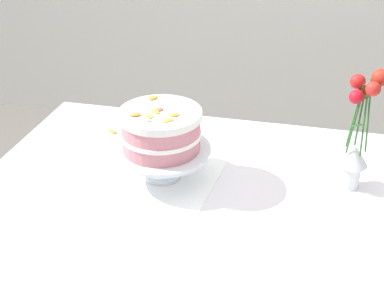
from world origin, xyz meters
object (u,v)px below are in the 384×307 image
at_px(layer_cake, 161,130).
at_px(flower_vase, 357,139).
at_px(dining_table, 212,226).
at_px(cake_stand, 162,153).

bearing_deg(layer_cake, flower_vase, 8.69).
bearing_deg(dining_table, flower_vase, 24.28).
distance_m(dining_table, cake_stand, 0.26).
relative_size(dining_table, flower_vase, 3.91).
distance_m(layer_cake, flower_vase, 0.55).
height_order(layer_cake, flower_vase, flower_vase).
bearing_deg(cake_stand, flower_vase, 8.68).
bearing_deg(flower_vase, dining_table, -155.72).
relative_size(dining_table, layer_cake, 5.97).
bearing_deg(cake_stand, layer_cake, -137.90).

